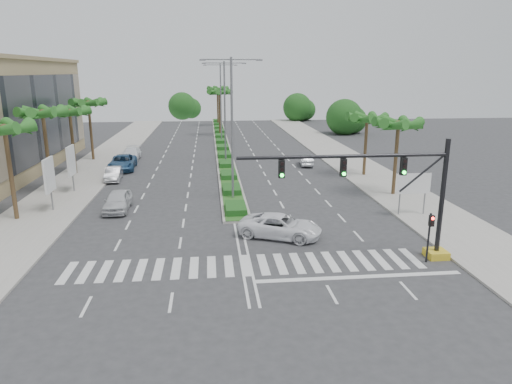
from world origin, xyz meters
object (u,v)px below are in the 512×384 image
car_parked_a (118,201)px  car_parked_c (123,163)px  car_parked_b (113,174)px  car_parked_d (131,154)px  car_crossing (280,226)px  car_right (306,160)px

car_parked_a → car_parked_c: (-2.42, 16.06, 0.03)m
car_parked_b → car_parked_d: (0.00, 11.27, 0.07)m
car_parked_c → car_parked_d: size_ratio=1.14×
car_parked_b → car_crossing: bearing=-55.2°
car_parked_b → car_crossing: car_crossing is taller
car_parked_c → car_parked_d: (0.00, 5.97, -0.07)m
car_parked_d → car_right: bearing=-15.0°
car_parked_c → car_crossing: 27.58m
car_parked_a → car_parked_d: 22.16m
car_parked_a → car_right: (18.85, 16.29, -0.15)m
car_parked_c → car_crossing: (14.49, -23.46, -0.06)m
car_parked_c → car_parked_d: 5.97m
car_parked_b → car_parked_c: 5.30m
car_parked_a → car_right: size_ratio=1.20×
car_parked_d → car_right: size_ratio=1.34×
car_parked_b → car_parked_c: (0.00, 5.30, 0.13)m
car_parked_a → car_right: car_parked_a is taller
car_parked_b → car_crossing: size_ratio=0.76×
car_parked_d → car_crossing: (14.49, -29.43, 0.01)m
car_parked_b → car_right: car_parked_b is taller
car_parked_c → car_right: car_parked_c is taller
car_parked_a → car_parked_d: car_parked_a is taller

